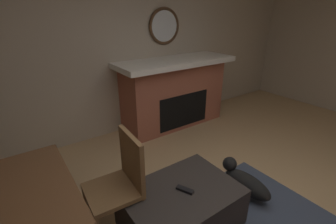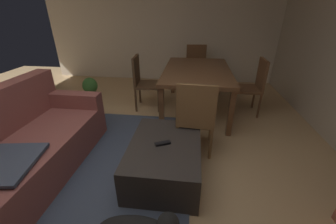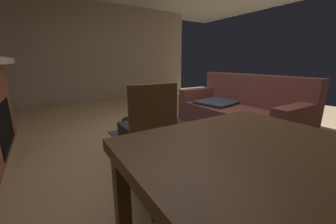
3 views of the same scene
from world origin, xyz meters
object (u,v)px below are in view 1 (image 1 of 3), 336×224
tv_remote (185,190)px  dining_chair_west (121,178)px  ottoman_coffee_table (181,207)px  fireplace (174,92)px  small_dog (244,181)px  round_wall_mirror (164,26)px

tv_remote → dining_chair_west: 0.57m
ottoman_coffee_table → fireplace: bearing=-124.7°
fireplace → tv_remote: 2.21m
dining_chair_west → small_dog: dining_chair_west is taller
fireplace → tv_remote: bearing=56.0°
fireplace → round_wall_mirror: bearing=-90.0°
ottoman_coffee_table → dining_chair_west: size_ratio=1.10×
fireplace → dining_chair_west: (1.68, 1.50, -0.06)m
round_wall_mirror → dining_chair_west: round_wall_mirror is taller
fireplace → tv_remote: (1.23, 1.83, -0.18)m
fireplace → tv_remote: fireplace is taller
dining_chair_west → small_dog: size_ratio=1.52×
round_wall_mirror → ottoman_coffee_table: (1.25, 2.09, -1.45)m
fireplace → dining_chair_west: bearing=41.7°
round_wall_mirror → small_dog: round_wall_mirror is taller
round_wall_mirror → ottoman_coffee_table: size_ratio=0.57×
round_wall_mirror → tv_remote: bearing=59.8°
tv_remote → dining_chair_west: (0.45, -0.33, 0.12)m
fireplace → dining_chair_west: fireplace is taller
round_wall_mirror → small_dog: (0.44, 2.18, -1.47)m
dining_chair_west → small_dog: 1.35m
fireplace → ottoman_coffee_table: 2.23m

